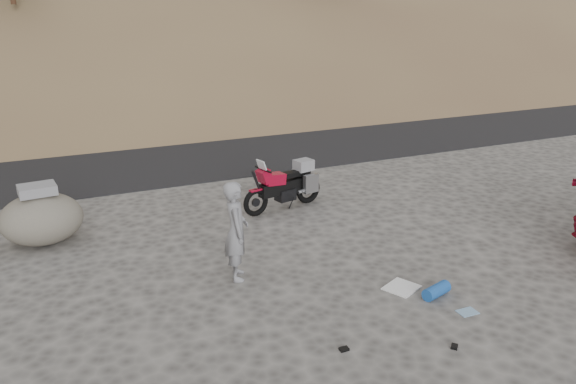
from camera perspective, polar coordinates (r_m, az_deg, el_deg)
name	(u,v)px	position (r m, az deg, el deg)	size (l,w,h in m)	color
ground	(313,274)	(9.34, 2.53, -8.31)	(140.00, 140.00, 0.00)	#484542
road	(179,150)	(17.37, -11.02, 4.19)	(120.00, 7.00, 0.05)	black
motorcycle	(287,185)	(12.06, -0.14, 0.68)	(2.00, 0.84, 1.20)	black
man	(238,277)	(9.28, -5.13, -8.58)	(0.59, 0.39, 1.63)	gray
boulder	(41,218)	(11.24, -23.76, -2.43)	(1.59, 1.39, 1.13)	#554F48
gear_white_cloth	(401,287)	(9.08, 11.46, -9.49)	(0.51, 0.45, 0.02)	white
gear_blue_mat	(436,291)	(8.92, 14.85, -9.67)	(0.20, 0.20, 0.49)	#1B50A3
gear_glove_a	(344,349)	(7.51, 5.71, -15.60)	(0.12, 0.09, 0.03)	black
gear_glove_b	(454,347)	(7.82, 16.55, -14.82)	(0.11, 0.08, 0.04)	black
gear_blue_cloth	(467,312)	(8.67, 17.76, -11.53)	(0.28, 0.21, 0.01)	#7CA0C0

